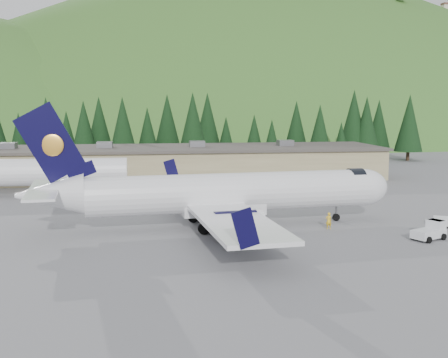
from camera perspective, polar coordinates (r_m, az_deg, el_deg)
ground at (r=56.47m, az=0.86°, el=-4.83°), size 600.00×600.00×0.00m
airliner at (r=55.59m, az=-0.23°, el=-1.56°), size 37.48×35.22×12.43m
second_airliner at (r=78.71m, az=-20.00°, el=0.71°), size 27.50×11.00×10.05m
baggage_tug_a at (r=54.35m, az=20.24°, el=-4.99°), size 3.57×2.95×1.70m
terminal_building at (r=93.03m, az=-5.83°, el=1.71°), size 71.00×17.00×6.10m
ramp_worker at (r=56.07m, az=10.58°, el=-4.19°), size 0.63×0.43×1.66m
tree_line at (r=115.30m, az=-5.96°, el=5.31°), size 113.97×18.48×13.92m
hills at (r=285.35m, az=5.06°, el=-11.81°), size 614.00×330.00×300.00m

